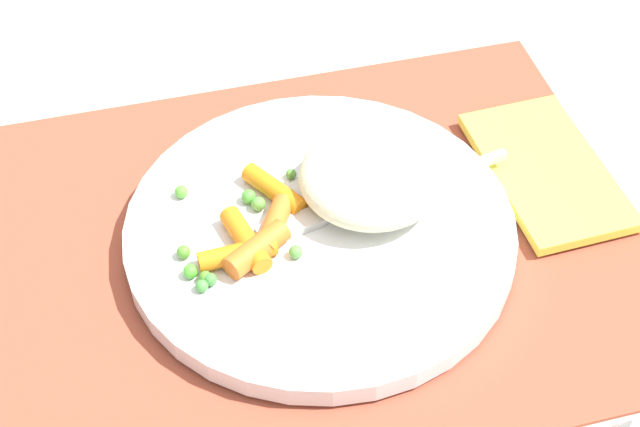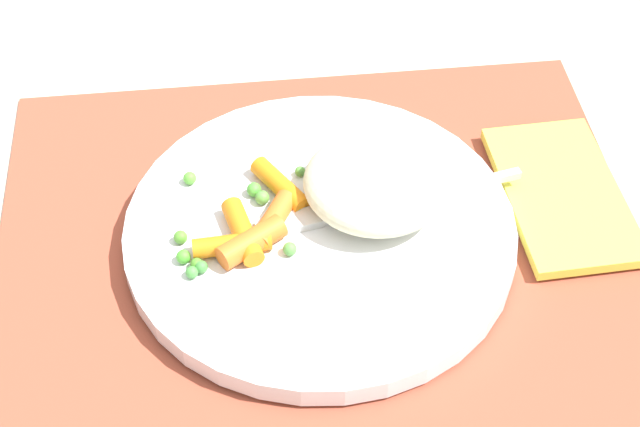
# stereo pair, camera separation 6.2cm
# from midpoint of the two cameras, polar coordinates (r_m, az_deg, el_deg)

# --- Properties ---
(ground_plane) EXTENTS (2.40, 2.40, 0.00)m
(ground_plane) POSITION_cam_midpoint_polar(r_m,az_deg,el_deg) (0.67, -2.66, -1.98)
(ground_plane) COLOR beige
(placemat) EXTENTS (0.44, 0.35, 0.01)m
(placemat) POSITION_cam_midpoint_polar(r_m,az_deg,el_deg) (0.67, -2.67, -1.82)
(placemat) COLOR #9E4733
(placemat) RESTS_ON ground_plane
(plate) EXTENTS (0.26, 0.26, 0.02)m
(plate) POSITION_cam_midpoint_polar(r_m,az_deg,el_deg) (0.66, -2.70, -1.20)
(plate) COLOR white
(plate) RESTS_ON placemat
(rice_mound) EXTENTS (0.10, 0.10, 0.04)m
(rice_mound) POSITION_cam_midpoint_polar(r_m,az_deg,el_deg) (0.65, 0.34, 2.05)
(rice_mound) COLOR beige
(rice_mound) RESTS_ON plate
(carrot_portion) EXTENTS (0.08, 0.10, 0.02)m
(carrot_portion) POSITION_cam_midpoint_polar(r_m,az_deg,el_deg) (0.64, -6.42, -1.25)
(carrot_portion) COLOR orange
(carrot_portion) RESTS_ON plate
(pea_scatter) EXTENTS (0.09, 0.09, 0.01)m
(pea_scatter) POSITION_cam_midpoint_polar(r_m,az_deg,el_deg) (0.64, -7.96, -1.47)
(pea_scatter) COLOR #5AB63B
(pea_scatter) RESTS_ON plate
(fork) EXTENTS (0.19, 0.05, 0.01)m
(fork) POSITION_cam_midpoint_polar(r_m,az_deg,el_deg) (0.66, -0.27, 0.32)
(fork) COLOR silver
(fork) RESTS_ON plate
(napkin) EXTENTS (0.09, 0.14, 0.01)m
(napkin) POSITION_cam_midpoint_polar(r_m,az_deg,el_deg) (0.71, 10.71, 2.37)
(napkin) COLOR #EAE54C
(napkin) RESTS_ON placemat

